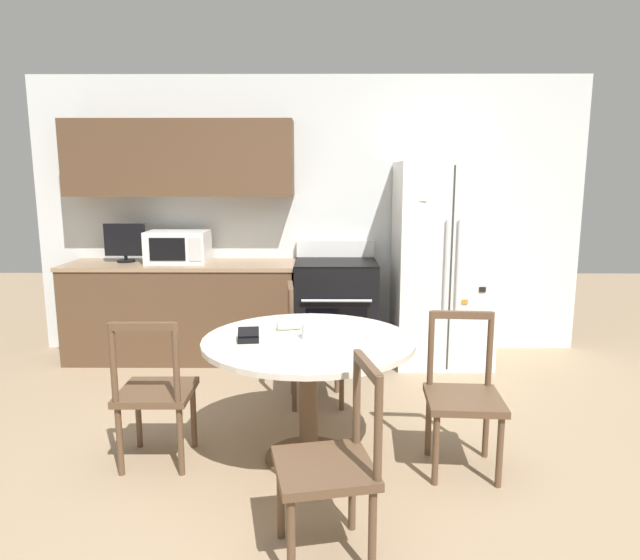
{
  "coord_description": "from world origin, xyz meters",
  "views": [
    {
      "loc": [
        0.14,
        -2.85,
        1.68
      ],
      "look_at": [
        0.12,
        1.15,
        0.95
      ],
      "focal_mm": 32.0,
      "sensor_mm": 36.0,
      "label": 1
    }
  ],
  "objects_px": {
    "countertop_tv": "(125,242)",
    "candle_glass": "(309,332)",
    "oven_range": "(336,310)",
    "dining_chair_near": "(331,466)",
    "refrigerator": "(442,264)",
    "wallet": "(248,336)",
    "dining_chair_right": "(463,397)",
    "dining_chair_far": "(312,346)",
    "microwave": "(178,247)",
    "dining_chair_left": "(155,393)"
  },
  "relations": [
    {
      "from": "countertop_tv",
      "to": "dining_chair_left",
      "type": "height_order",
      "value": "countertop_tv"
    },
    {
      "from": "refrigerator",
      "to": "dining_chair_left",
      "type": "height_order",
      "value": "refrigerator"
    },
    {
      "from": "refrigerator",
      "to": "wallet",
      "type": "xyz_separation_m",
      "value": [
        -1.5,
        -1.94,
        -0.12
      ]
    },
    {
      "from": "countertop_tv",
      "to": "microwave",
      "type": "bearing_deg",
      "value": -1.85
    },
    {
      "from": "countertop_tv",
      "to": "candle_glass",
      "type": "distance_m",
      "value": 2.67
    },
    {
      "from": "dining_chair_near",
      "to": "candle_glass",
      "type": "bearing_deg",
      "value": -3.88
    },
    {
      "from": "microwave",
      "to": "dining_chair_near",
      "type": "distance_m",
      "value": 3.24
    },
    {
      "from": "microwave",
      "to": "dining_chair_near",
      "type": "xyz_separation_m",
      "value": [
        1.36,
        -2.87,
        -0.61
      ]
    },
    {
      "from": "refrigerator",
      "to": "microwave",
      "type": "height_order",
      "value": "refrigerator"
    },
    {
      "from": "candle_glass",
      "to": "refrigerator",
      "type": "bearing_deg",
      "value": 58.58
    },
    {
      "from": "countertop_tv",
      "to": "candle_glass",
      "type": "bearing_deg",
      "value": -49.02
    },
    {
      "from": "oven_range",
      "to": "dining_chair_left",
      "type": "relative_size",
      "value": 1.2
    },
    {
      "from": "refrigerator",
      "to": "oven_range",
      "type": "bearing_deg",
      "value": 177.53
    },
    {
      "from": "countertop_tv",
      "to": "wallet",
      "type": "distance_m",
      "value": 2.5
    },
    {
      "from": "oven_range",
      "to": "dining_chair_near",
      "type": "bearing_deg",
      "value": -91.62
    },
    {
      "from": "dining_chair_near",
      "to": "wallet",
      "type": "xyz_separation_m",
      "value": [
        -0.46,
        0.84,
        0.35
      ]
    },
    {
      "from": "oven_range",
      "to": "dining_chair_right",
      "type": "bearing_deg",
      "value": -71.19
    },
    {
      "from": "dining_chair_left",
      "to": "countertop_tv",
      "type": "bearing_deg",
      "value": 111.7
    },
    {
      "from": "dining_chair_right",
      "to": "oven_range",
      "type": "bearing_deg",
      "value": -67.43
    },
    {
      "from": "dining_chair_far",
      "to": "wallet",
      "type": "bearing_deg",
      "value": -24.69
    },
    {
      "from": "microwave",
      "to": "wallet",
      "type": "relative_size",
      "value": 3.93
    },
    {
      "from": "dining_chair_far",
      "to": "dining_chair_near",
      "type": "bearing_deg",
      "value": -0.76
    },
    {
      "from": "dining_chair_right",
      "to": "dining_chair_far",
      "type": "bearing_deg",
      "value": -44.32
    },
    {
      "from": "countertop_tv",
      "to": "candle_glass",
      "type": "xyz_separation_m",
      "value": [
        1.74,
        -2.0,
        -0.3
      ]
    },
    {
      "from": "microwave",
      "to": "dining_chair_left",
      "type": "height_order",
      "value": "microwave"
    },
    {
      "from": "oven_range",
      "to": "dining_chair_right",
      "type": "xyz_separation_m",
      "value": [
        0.69,
        -2.02,
        -0.03
      ]
    },
    {
      "from": "oven_range",
      "to": "dining_chair_right",
      "type": "distance_m",
      "value": 2.14
    },
    {
      "from": "refrigerator",
      "to": "wallet",
      "type": "bearing_deg",
      "value": -127.7
    },
    {
      "from": "microwave",
      "to": "countertop_tv",
      "type": "distance_m",
      "value": 0.49
    },
    {
      "from": "countertop_tv",
      "to": "wallet",
      "type": "xyz_separation_m",
      "value": [
        1.39,
        -2.05,
        -0.31
      ]
    },
    {
      "from": "dining_chair_left",
      "to": "wallet",
      "type": "xyz_separation_m",
      "value": [
        0.55,
        -0.0,
        0.35
      ]
    },
    {
      "from": "wallet",
      "to": "dining_chair_near",
      "type": "bearing_deg",
      "value": -61.13
    },
    {
      "from": "countertop_tv",
      "to": "dining_chair_left",
      "type": "xyz_separation_m",
      "value": [
        0.84,
        -2.05,
        -0.65
      ]
    },
    {
      "from": "microwave",
      "to": "refrigerator",
      "type": "bearing_deg",
      "value": -2.34
    },
    {
      "from": "countertop_tv",
      "to": "wallet",
      "type": "bearing_deg",
      "value": -55.8
    },
    {
      "from": "microwave",
      "to": "dining_chair_near",
      "type": "bearing_deg",
      "value": -64.61
    },
    {
      "from": "countertop_tv",
      "to": "dining_chair_far",
      "type": "relative_size",
      "value": 0.41
    },
    {
      "from": "countertop_tv",
      "to": "candle_glass",
      "type": "relative_size",
      "value": 4.03
    },
    {
      "from": "dining_chair_far",
      "to": "wallet",
      "type": "height_order",
      "value": "dining_chair_far"
    },
    {
      "from": "oven_range",
      "to": "dining_chair_far",
      "type": "bearing_deg",
      "value": -100.6
    },
    {
      "from": "dining_chair_far",
      "to": "wallet",
      "type": "xyz_separation_m",
      "value": [
        -0.35,
        -0.94,
        0.35
      ]
    },
    {
      "from": "refrigerator",
      "to": "dining_chair_left",
      "type": "distance_m",
      "value": 2.86
    },
    {
      "from": "oven_range",
      "to": "countertop_tv",
      "type": "xyz_separation_m",
      "value": [
        -1.94,
        0.07,
        0.62
      ]
    },
    {
      "from": "dining_chair_near",
      "to": "dining_chair_left",
      "type": "bearing_deg",
      "value": 38.96
    },
    {
      "from": "dining_chair_left",
      "to": "wallet",
      "type": "relative_size",
      "value": 6.49
    },
    {
      "from": "dining_chair_near",
      "to": "candle_glass",
      "type": "relative_size",
      "value": 9.9
    },
    {
      "from": "refrigerator",
      "to": "wallet",
      "type": "distance_m",
      "value": 2.45
    },
    {
      "from": "dining_chair_far",
      "to": "candle_glass",
      "type": "bearing_deg",
      "value": -4.61
    },
    {
      "from": "refrigerator",
      "to": "dining_chair_far",
      "type": "height_order",
      "value": "refrigerator"
    },
    {
      "from": "oven_range",
      "to": "dining_chair_far",
      "type": "height_order",
      "value": "oven_range"
    }
  ]
}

